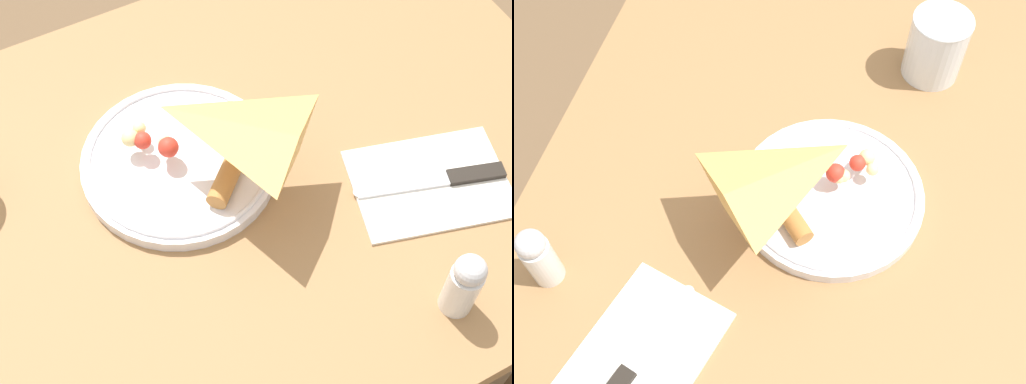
% 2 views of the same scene
% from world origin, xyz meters
% --- Properties ---
extents(dining_table, '(0.93, 0.66, 0.76)m').
position_xyz_m(dining_table, '(0.00, 0.00, 0.62)').
color(dining_table, olive).
rests_on(dining_table, ground_plane).
extents(plate_pizza, '(0.23, 0.23, 0.06)m').
position_xyz_m(plate_pizza, '(0.03, -0.05, 0.77)').
color(plate_pizza, white).
rests_on(plate_pizza, dining_table).
extents(napkin_folded, '(0.21, 0.17, 0.00)m').
position_xyz_m(napkin_folded, '(-0.22, 0.11, 0.76)').
color(napkin_folded, white).
rests_on(napkin_folded, dining_table).
extents(butter_knife, '(0.18, 0.07, 0.01)m').
position_xyz_m(butter_knife, '(-0.22, 0.11, 0.77)').
color(butter_knife, black).
rests_on(butter_knife, napkin_folded).
extents(salt_shaker, '(0.03, 0.03, 0.09)m').
position_xyz_m(salt_shaker, '(-0.15, 0.25, 0.81)').
color(salt_shaker, silver).
rests_on(salt_shaker, dining_table).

